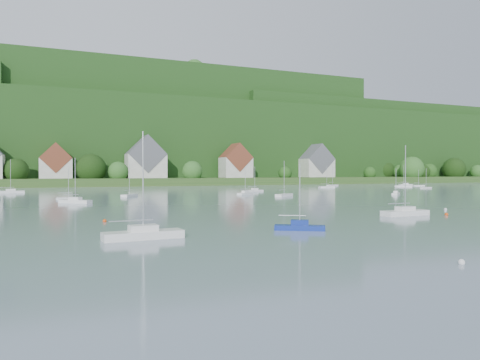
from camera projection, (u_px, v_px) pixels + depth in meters
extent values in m
cube|color=#28501E|center=(129.00, 181.00, 197.81)|extent=(600.00, 60.00, 3.00)
cube|color=#193A12|center=(110.00, 148.00, 266.87)|extent=(620.00, 160.00, 40.00)
cube|color=#193A12|center=(129.00, 134.00, 265.90)|extent=(240.00, 130.00, 60.00)
cube|color=#193A12|center=(353.00, 148.00, 309.04)|extent=(200.00, 110.00, 48.00)
sphere|color=#2B6224|center=(412.00, 169.00, 233.11)|extent=(12.88, 12.88, 12.88)
sphere|color=black|center=(385.00, 170.00, 248.69)|extent=(10.46, 10.46, 10.46)
sphere|color=#204B16|center=(370.00, 173.00, 228.72)|extent=(6.45, 6.45, 6.45)
sphere|color=black|center=(408.00, 170.00, 249.85)|extent=(10.68, 10.68, 10.68)
sphere|color=black|center=(454.00, 169.00, 252.66)|extent=(12.85, 12.85, 12.85)
sphere|color=#2B6224|center=(118.00, 172.00, 180.25)|extent=(8.19, 8.19, 8.19)
sphere|color=#2B6224|center=(416.00, 170.00, 247.22)|extent=(10.50, 10.50, 10.50)
sphere|color=black|center=(423.00, 172.00, 241.16)|extent=(8.05, 8.05, 8.05)
sphere|color=#2B6224|center=(235.00, 169.00, 208.17)|extent=(12.16, 12.16, 12.16)
sphere|color=#2B6224|center=(192.00, 171.00, 187.90)|extent=(8.73, 8.73, 8.73)
sphere|color=black|center=(16.00, 171.00, 168.00)|extent=(9.32, 9.32, 9.32)
sphere|color=#204B16|center=(478.00, 172.00, 261.79)|extent=(7.74, 7.74, 7.74)
sphere|color=#204B16|center=(429.00, 171.00, 245.23)|extent=(8.84, 8.84, 8.84)
sphere|color=#204B16|center=(285.00, 173.00, 206.55)|extent=(6.24, 6.24, 6.24)
sphere|color=black|center=(311.00, 172.00, 226.62)|extent=(8.16, 8.16, 8.16)
sphere|color=#2B6224|center=(400.00, 172.00, 245.57)|extent=(8.09, 8.09, 8.09)
sphere|color=#2B6224|center=(477.00, 172.00, 260.79)|extent=(8.14, 8.14, 8.14)
sphere|color=black|center=(91.00, 169.00, 178.65)|extent=(11.92, 11.92, 11.92)
sphere|color=#204B16|center=(183.00, 79.00, 262.68)|extent=(12.83, 12.83, 12.83)
sphere|color=#2B6224|center=(33.00, 63.00, 220.67)|extent=(8.18, 8.18, 8.18)
sphere|color=#204B16|center=(111.00, 82.00, 270.89)|extent=(12.73, 12.73, 12.73)
sphere|color=#204B16|center=(259.00, 82.00, 269.63)|extent=(11.50, 11.50, 11.50)
sphere|color=#204B16|center=(207.00, 87.00, 289.09)|extent=(14.65, 14.65, 14.65)
sphere|color=#2B6224|center=(195.00, 71.00, 240.63)|extent=(11.95, 11.95, 11.95)
sphere|color=#204B16|center=(316.00, 85.00, 277.80)|extent=(9.76, 9.76, 9.76)
sphere|color=#2B6224|center=(22.00, 75.00, 247.64)|extent=(7.07, 7.07, 7.07)
sphere|color=black|center=(110.00, 70.00, 235.54)|extent=(8.21, 8.21, 8.21)
sphere|color=#2B6224|center=(69.00, 74.00, 250.20)|extent=(12.24, 12.24, 12.24)
sphere|color=#2B6224|center=(305.00, 86.00, 280.00)|extent=(9.00, 9.00, 9.00)
sphere|color=#204B16|center=(275.00, 89.00, 288.76)|extent=(8.03, 8.03, 8.03)
sphere|color=#2B6224|center=(370.00, 113.00, 317.97)|extent=(9.52, 9.52, 9.52)
sphere|color=#2B6224|center=(430.00, 117.00, 340.08)|extent=(9.12, 9.12, 9.12)
sphere|color=#2B6224|center=(274.00, 105.00, 289.10)|extent=(14.97, 14.97, 14.97)
sphere|color=black|center=(381.00, 106.00, 285.15)|extent=(7.52, 7.52, 7.52)
sphere|color=#204B16|center=(244.00, 104.00, 278.49)|extent=(9.78, 9.78, 9.78)
sphere|color=#204B16|center=(303.00, 107.00, 293.02)|extent=(12.02, 12.02, 12.02)
sphere|color=black|center=(343.00, 105.00, 282.65)|extent=(11.57, 11.57, 11.57)
sphere|color=#204B16|center=(334.00, 100.00, 264.48)|extent=(12.65, 12.65, 12.65)
sphere|color=#2B6224|center=(357.00, 104.00, 277.38)|extent=(8.28, 8.28, 8.28)
sphere|color=black|center=(355.00, 114.00, 320.21)|extent=(7.47, 7.47, 7.47)
sphere|color=#2B6224|center=(280.00, 104.00, 278.31)|extent=(9.48, 9.48, 9.48)
sphere|color=black|center=(373.00, 124.00, 334.88)|extent=(8.43, 8.43, 8.43)
sphere|color=#204B16|center=(35.00, 104.00, 239.41)|extent=(12.01, 12.01, 12.01)
sphere|color=black|center=(389.00, 118.00, 307.51)|extent=(13.54, 13.54, 13.54)
sphere|color=black|center=(303.00, 115.00, 290.55)|extent=(15.08, 15.08, 15.08)
sphere|color=#2B6224|center=(278.00, 117.00, 301.15)|extent=(15.99, 15.99, 15.99)
sphere|color=black|center=(104.00, 109.00, 262.48)|extent=(15.72, 15.72, 15.72)
sphere|color=#2B6224|center=(377.00, 128.00, 373.86)|extent=(14.17, 14.17, 14.17)
sphere|color=#204B16|center=(131.00, 110.00, 264.07)|extent=(10.54, 10.54, 10.54)
sphere|color=black|center=(457.00, 120.00, 316.99)|extent=(14.14, 14.14, 14.14)
cube|color=beige|center=(56.00, 168.00, 176.16)|extent=(12.00, 9.00, 8.00)
cube|color=brown|center=(56.00, 158.00, 176.09)|extent=(12.00, 9.36, 12.00)
cube|color=beige|center=(146.00, 166.00, 188.49)|extent=(16.00, 11.00, 10.00)
cube|color=#5C5D64|center=(146.00, 154.00, 188.41)|extent=(16.00, 11.44, 16.00)
cube|color=beige|center=(236.00, 168.00, 201.83)|extent=(13.00, 10.00, 9.00)
cube|color=brown|center=(236.00, 158.00, 201.75)|extent=(13.00, 10.40, 13.00)
cube|color=beige|center=(317.00, 168.00, 222.61)|extent=(15.00, 10.00, 9.00)
cube|color=#5C5D64|center=(317.00, 159.00, 222.53)|extent=(15.00, 10.40, 15.00)
cube|color=white|center=(143.00, 235.00, 36.49)|extent=(6.61, 2.32, 0.65)
cube|color=white|center=(143.00, 228.00, 36.48)|extent=(2.36, 1.44, 0.50)
cylinder|color=silver|center=(143.00, 181.00, 36.41)|extent=(0.10, 0.10, 8.11)
cylinder|color=silver|center=(131.00, 221.00, 36.03)|extent=(3.56, 0.36, 0.08)
cube|color=navy|center=(300.00, 228.00, 42.04)|extent=(4.69, 3.52, 0.47)
cube|color=navy|center=(300.00, 223.00, 42.03)|extent=(1.88, 1.63, 0.50)
cylinder|color=silver|center=(300.00, 194.00, 41.98)|extent=(0.10, 0.10, 5.85)
cylinder|color=silver|center=(292.00, 215.00, 42.12)|extent=(2.25, 1.38, 0.08)
cube|color=white|center=(405.00, 213.00, 56.23)|extent=(6.63, 2.18, 0.65)
cube|color=white|center=(405.00, 208.00, 56.22)|extent=(2.35, 1.40, 0.50)
cylinder|color=silver|center=(405.00, 178.00, 56.16)|extent=(0.10, 0.10, 8.17)
cylinder|color=silver|center=(399.00, 203.00, 55.79)|extent=(3.60, 0.27, 0.08)
sphere|color=white|center=(462.00, 264.00, 26.47)|extent=(0.39, 0.39, 0.39)
sphere|color=#E94B13|center=(446.00, 215.00, 56.41)|extent=(0.45, 0.45, 0.45)
sphere|color=#E94B13|center=(105.00, 222.00, 48.90)|extent=(0.42, 0.42, 0.42)
sphere|color=white|center=(446.00, 210.00, 64.06)|extent=(0.43, 0.43, 0.43)
cube|color=white|center=(406.00, 185.00, 181.48)|extent=(5.88, 2.43, 0.57)
cube|color=white|center=(406.00, 184.00, 181.48)|extent=(2.14, 1.40, 0.50)
cylinder|color=silver|center=(406.00, 175.00, 181.42)|extent=(0.10, 0.10, 7.14)
cylinder|color=silver|center=(404.00, 182.00, 181.26)|extent=(3.12, 0.55, 0.08)
cube|color=white|center=(284.00, 195.00, 100.84)|extent=(5.77, 4.84, 0.59)
cylinder|color=silver|center=(284.00, 177.00, 100.77)|extent=(0.10, 0.10, 7.42)
cylinder|color=silver|center=(282.00, 190.00, 100.06)|extent=(2.68, 1.99, 0.08)
cube|color=white|center=(418.00, 186.00, 173.02)|extent=(4.89, 1.91, 0.48)
cylinder|color=silver|center=(419.00, 177.00, 172.97)|extent=(0.10, 0.10, 5.95)
cylinder|color=silver|center=(417.00, 183.00, 172.82)|extent=(2.61, 0.40, 0.08)
cube|color=white|center=(11.00, 192.00, 115.81)|extent=(6.63, 2.63, 0.65)
cube|color=white|center=(11.00, 190.00, 115.80)|extent=(2.40, 1.55, 0.50)
cylinder|color=silver|center=(11.00, 175.00, 115.73)|extent=(0.10, 0.10, 8.06)
cylinder|color=silver|center=(6.00, 187.00, 115.31)|extent=(3.53, 0.54, 0.08)
cube|color=white|center=(332.00, 185.00, 173.15)|extent=(6.28, 4.18, 0.61)
cylinder|color=silver|center=(332.00, 175.00, 173.08)|extent=(0.10, 0.10, 7.67)
cylinder|color=silver|center=(331.00, 182.00, 172.45)|extent=(3.08, 1.52, 0.08)
cube|color=white|center=(396.00, 194.00, 108.17)|extent=(4.42, 4.04, 0.47)
cube|color=white|center=(396.00, 192.00, 108.17)|extent=(1.85, 1.76, 0.50)
cylinder|color=silver|center=(396.00, 181.00, 108.12)|extent=(0.10, 0.10, 5.86)
cylinder|color=silver|center=(395.00, 189.00, 107.53)|extent=(2.02, 1.73, 0.08)
cube|color=white|center=(69.00, 198.00, 89.15)|extent=(4.79, 1.96, 0.46)
cylinder|color=silver|center=(69.00, 183.00, 89.10)|extent=(0.10, 0.10, 5.81)
cylinder|color=silver|center=(65.00, 193.00, 88.78)|extent=(2.54, 0.45, 0.08)
cube|color=white|center=(129.00, 195.00, 99.60)|extent=(4.41, 5.51, 0.56)
cylinder|color=silver|center=(129.00, 178.00, 99.54)|extent=(0.10, 0.10, 6.98)
cylinder|color=silver|center=(128.00, 190.00, 98.76)|extent=(1.78, 2.59, 0.08)
cube|color=white|center=(245.00, 194.00, 108.12)|extent=(5.03, 4.10, 0.51)
cube|color=white|center=(245.00, 192.00, 108.11)|extent=(2.05, 1.85, 0.50)
cylinder|color=silver|center=(245.00, 179.00, 108.06)|extent=(0.10, 0.10, 6.41)
cylinder|color=silver|center=(243.00, 189.00, 107.45)|extent=(2.36, 1.67, 0.08)
cube|color=white|center=(75.00, 202.00, 78.61)|extent=(5.58, 4.96, 0.59)
cube|color=white|center=(75.00, 198.00, 78.60)|extent=(2.31, 2.18, 0.50)
cylinder|color=silver|center=(75.00, 179.00, 78.54)|extent=(0.10, 0.10, 7.32)
cylinder|color=silver|center=(71.00, 195.00, 78.84)|extent=(2.55, 2.09, 0.08)
cube|color=white|center=(327.00, 187.00, 155.27)|extent=(5.72, 1.70, 0.57)
cylinder|color=silver|center=(327.00, 176.00, 155.20)|extent=(0.10, 0.10, 7.12)
cylinder|color=silver|center=(325.00, 184.00, 154.94)|extent=(3.13, 0.14, 0.08)
cube|color=white|center=(404.00, 186.00, 163.74)|extent=(5.26, 5.62, 0.60)
cylinder|color=silver|center=(404.00, 175.00, 163.67)|extent=(0.10, 0.10, 7.52)
cylinder|color=silver|center=(401.00, 183.00, 164.11)|extent=(2.26, 2.53, 0.08)
cube|color=white|center=(255.00, 191.00, 124.98)|extent=(5.39, 2.77, 0.52)
cube|color=white|center=(255.00, 189.00, 124.97)|extent=(2.02, 1.46, 0.50)
cylinder|color=silver|center=(255.00, 178.00, 124.92)|extent=(0.10, 0.10, 6.48)
cylinder|color=silver|center=(253.00, 187.00, 124.48)|extent=(2.77, 0.83, 0.08)
cube|color=white|center=(426.00, 188.00, 149.79)|extent=(5.19, 2.68, 0.50)
cylinder|color=silver|center=(426.00, 178.00, 149.73)|extent=(0.10, 0.10, 6.25)
cylinder|color=silver|center=(425.00, 184.00, 149.31)|extent=(2.67, 0.81, 0.08)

